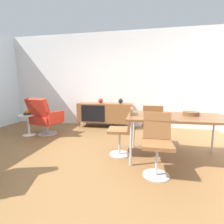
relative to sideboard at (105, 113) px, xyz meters
The scene contains 13 objects.
ground_plane 2.34m from the sideboard, 88.14° to the right, with size 8.32×8.32×0.00m, color brown.
wall_back 1.01m from the sideboard, 76.08° to the left, with size 6.80×0.12×2.80m, color white.
sideboard is the anchor object (origin of this frame).
vase_cobalt 0.60m from the sideboard, ahead, with size 0.13×0.13×0.15m.
vase_sculptural_dark 0.37m from the sideboard, behind, with size 0.14×0.14×0.14m.
dining_table 2.57m from the sideboard, 49.01° to the right, with size 1.60×0.90×0.74m.
wooden_bowl_on_table 2.67m from the sideboard, 43.75° to the right, with size 0.26×0.26×0.06m, color brown.
dining_chair_front_left 2.82m from the sideboard, 61.93° to the right, with size 0.40×0.43×0.86m.
dining_chair_back_left 1.91m from the sideboard, 46.03° to the right, with size 0.43×0.45×0.86m.
dining_chair_near_window 2.08m from the sideboard, 67.71° to the right, with size 0.45×0.43×0.86m.
lounge_chair_red 1.68m from the sideboard, 141.40° to the right, with size 0.82×0.79×0.95m.
side_table_round 2.05m from the sideboard, 145.72° to the right, with size 0.44×0.44×0.52m.
fruit_bowl 2.05m from the sideboard, 145.65° to the right, with size 0.20×0.20×0.11m.
Camera 1 is at (1.05, -2.45, 1.22)m, focal length 26.49 mm.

